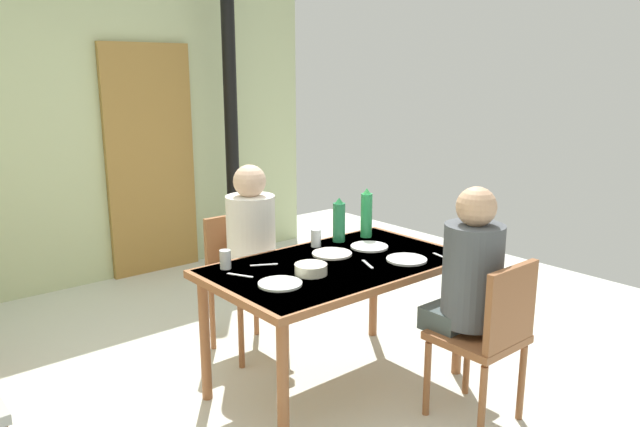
# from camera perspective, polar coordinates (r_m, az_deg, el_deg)

# --- Properties ---
(ground_plane) EXTENTS (6.77, 6.77, 0.00)m
(ground_plane) POSITION_cam_1_polar(r_m,az_deg,el_deg) (3.48, -4.49, -17.27)
(ground_plane) COLOR silver
(wall_back) EXTENTS (4.34, 0.10, 2.56)m
(wall_back) POSITION_cam_1_polar(r_m,az_deg,el_deg) (5.37, -21.36, 7.17)
(wall_back) COLOR #B8C594
(wall_back) RESTS_ON ground_plane
(door_wooden) EXTENTS (0.80, 0.05, 2.00)m
(door_wooden) POSITION_cam_1_polar(r_m,az_deg,el_deg) (5.52, -15.60, 4.79)
(door_wooden) COLOR olive
(door_wooden) RESTS_ON ground_plane
(stove_pipe_column) EXTENTS (0.12, 0.12, 2.56)m
(stove_pipe_column) POSITION_cam_1_polar(r_m,az_deg,el_deg) (5.56, -8.34, 8.11)
(stove_pipe_column) COLOR black
(stove_pipe_column) RESTS_ON ground_plane
(dining_table) EXTENTS (1.43, 0.85, 0.74)m
(dining_table) POSITION_cam_1_polar(r_m,az_deg,el_deg) (3.37, 1.65, -5.82)
(dining_table) COLOR brown
(dining_table) RESTS_ON ground_plane
(chair_near_diner) EXTENTS (0.40, 0.40, 0.87)m
(chair_near_diner) POSITION_cam_1_polar(r_m,az_deg,el_deg) (3.19, 15.64, -10.74)
(chair_near_diner) COLOR brown
(chair_near_diner) RESTS_ON ground_plane
(chair_far_diner) EXTENTS (0.40, 0.40, 0.87)m
(chair_far_diner) POSITION_cam_1_polar(r_m,az_deg,el_deg) (3.94, -7.38, -5.67)
(chair_far_diner) COLOR brown
(chair_far_diner) RESTS_ON ground_plane
(person_near_diner) EXTENTS (0.30, 0.37, 0.77)m
(person_near_diner) POSITION_cam_1_polar(r_m,az_deg,el_deg) (3.16, 13.92, -5.34)
(person_near_diner) COLOR #435151
(person_near_diner) RESTS_ON ground_plane
(person_far_diner) EXTENTS (0.30, 0.37, 0.77)m
(person_far_diner) POSITION_cam_1_polar(r_m,az_deg,el_deg) (3.74, -6.38, -2.09)
(person_far_diner) COLOR white
(person_far_diner) RESTS_ON ground_plane
(water_bottle_green_near) EXTENTS (0.07, 0.07, 0.31)m
(water_bottle_green_near) POSITION_cam_1_polar(r_m,az_deg,el_deg) (3.83, 4.39, -0.04)
(water_bottle_green_near) COLOR green
(water_bottle_green_near) RESTS_ON dining_table
(water_bottle_green_far) EXTENTS (0.08, 0.08, 0.28)m
(water_bottle_green_far) POSITION_cam_1_polar(r_m,az_deg,el_deg) (3.72, 1.80, -0.70)
(water_bottle_green_far) COLOR #257D4B
(water_bottle_green_far) RESTS_ON dining_table
(serving_bowl_center) EXTENTS (0.17, 0.17, 0.05)m
(serving_bowl_center) POSITION_cam_1_polar(r_m,az_deg,el_deg) (3.15, -0.86, -5.25)
(serving_bowl_center) COLOR silver
(serving_bowl_center) RESTS_ON dining_table
(dinner_plate_near_left) EXTENTS (0.22, 0.22, 0.01)m
(dinner_plate_near_left) POSITION_cam_1_polar(r_m,az_deg,el_deg) (3.01, -3.77, -6.60)
(dinner_plate_near_left) COLOR white
(dinner_plate_near_left) RESTS_ON dining_table
(dinner_plate_near_right) EXTENTS (0.23, 0.23, 0.01)m
(dinner_plate_near_right) POSITION_cam_1_polar(r_m,az_deg,el_deg) (3.41, 8.14, -4.30)
(dinner_plate_near_right) COLOR white
(dinner_plate_near_right) RESTS_ON dining_table
(dinner_plate_far_center) EXTENTS (0.23, 0.23, 0.01)m
(dinner_plate_far_center) POSITION_cam_1_polar(r_m,az_deg,el_deg) (3.48, 1.13, -3.79)
(dinner_plate_far_center) COLOR white
(dinner_plate_far_center) RESTS_ON dining_table
(dinner_plate_far_side) EXTENTS (0.22, 0.22, 0.01)m
(dinner_plate_far_side) POSITION_cam_1_polar(r_m,az_deg,el_deg) (3.63, 4.65, -3.12)
(dinner_plate_far_side) COLOR white
(dinner_plate_far_side) RESTS_ON dining_table
(drinking_glass_by_near_diner) EXTENTS (0.06, 0.06, 0.10)m
(drinking_glass_by_near_diner) POSITION_cam_1_polar(r_m,az_deg,el_deg) (3.27, -8.89, -4.28)
(drinking_glass_by_near_diner) COLOR silver
(drinking_glass_by_near_diner) RESTS_ON dining_table
(drinking_glass_by_far_diner) EXTENTS (0.06, 0.06, 0.11)m
(drinking_glass_by_far_diner) POSITION_cam_1_polar(r_m,az_deg,el_deg) (3.63, -0.39, -2.32)
(drinking_glass_by_far_diner) COLOR silver
(drinking_glass_by_far_diner) RESTS_ON dining_table
(cutlery_knife_near) EXTENTS (0.14, 0.09, 0.00)m
(cutlery_knife_near) POSITION_cam_1_polar(r_m,az_deg,el_deg) (3.31, -5.29, -4.82)
(cutlery_knife_near) COLOR silver
(cutlery_knife_near) RESTS_ON dining_table
(cutlery_fork_near) EXTENTS (0.08, 0.14, 0.00)m
(cutlery_fork_near) POSITION_cam_1_polar(r_m,az_deg,el_deg) (3.32, 4.50, -4.77)
(cutlery_fork_near) COLOR silver
(cutlery_fork_near) RESTS_ON dining_table
(cutlery_knife_far) EXTENTS (0.08, 0.14, 0.00)m
(cutlery_knife_far) POSITION_cam_1_polar(r_m,az_deg,el_deg) (3.16, -7.52, -5.78)
(cutlery_knife_far) COLOR silver
(cutlery_knife_far) RESTS_ON dining_table
(cutlery_fork_far) EXTENTS (0.05, 0.15, 0.00)m
(cutlery_fork_far) POSITION_cam_1_polar(r_m,az_deg,el_deg) (3.51, 11.36, -3.98)
(cutlery_fork_far) COLOR silver
(cutlery_fork_far) RESTS_ON dining_table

